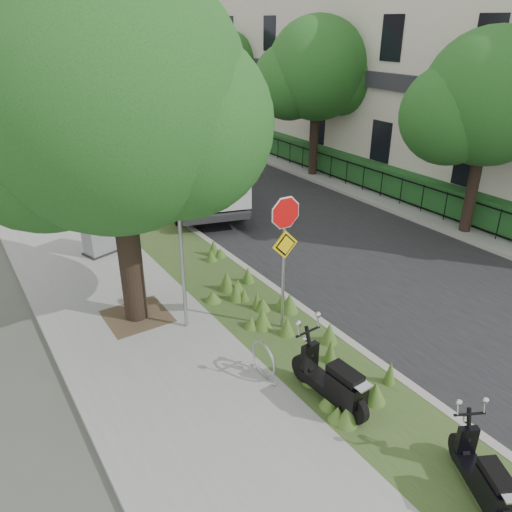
{
  "coord_description": "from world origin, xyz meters",
  "views": [
    {
      "loc": [
        -7.05,
        -7.07,
        6.41
      ],
      "look_at": [
        -1.22,
        1.97,
        1.3
      ],
      "focal_mm": 35.0,
      "sensor_mm": 36.0,
      "label": 1
    }
  ],
  "objects_px": {
    "sign_assembly": "(285,237)",
    "utility_cabinet": "(99,233)",
    "box_truck": "(198,161)",
    "scooter_near": "(337,387)",
    "scooter_far": "(486,484)"
  },
  "relations": [
    {
      "from": "scooter_far",
      "to": "utility_cabinet",
      "type": "relative_size",
      "value": 1.15
    },
    {
      "from": "scooter_near",
      "to": "box_truck",
      "type": "bearing_deg",
      "value": 75.08
    },
    {
      "from": "scooter_near",
      "to": "scooter_far",
      "type": "distance_m",
      "value": 2.7
    },
    {
      "from": "scooter_far",
      "to": "box_truck",
      "type": "xyz_separation_m",
      "value": [
        2.5,
        13.72,
        1.28
      ]
    },
    {
      "from": "box_truck",
      "to": "sign_assembly",
      "type": "bearing_deg",
      "value": -104.92
    },
    {
      "from": "scooter_far",
      "to": "box_truck",
      "type": "bearing_deg",
      "value": 79.69
    },
    {
      "from": "sign_assembly",
      "to": "scooter_near",
      "type": "bearing_deg",
      "value": -104.9
    },
    {
      "from": "box_truck",
      "to": "utility_cabinet",
      "type": "bearing_deg",
      "value": -152.91
    },
    {
      "from": "utility_cabinet",
      "to": "box_truck",
      "type": "bearing_deg",
      "value": 27.09
    },
    {
      "from": "sign_assembly",
      "to": "scooter_far",
      "type": "xyz_separation_m",
      "value": [
        -0.24,
        -5.24,
        -1.83
      ]
    },
    {
      "from": "sign_assembly",
      "to": "scooter_far",
      "type": "distance_m",
      "value": 5.56
    },
    {
      "from": "sign_assembly",
      "to": "box_truck",
      "type": "relative_size",
      "value": 0.5
    },
    {
      "from": "sign_assembly",
      "to": "scooter_far",
      "type": "height_order",
      "value": "sign_assembly"
    },
    {
      "from": "sign_assembly",
      "to": "utility_cabinet",
      "type": "bearing_deg",
      "value": 109.52
    },
    {
      "from": "box_truck",
      "to": "scooter_far",
      "type": "bearing_deg",
      "value": -100.31
    }
  ]
}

